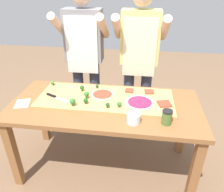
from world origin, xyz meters
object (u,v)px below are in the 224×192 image
cook_left (84,52)px  prep_table (105,113)px  broccoli_floret_back_mid (82,88)px  broccoli_floret_center_left (97,86)px  pizza_whole_tomato_red (102,95)px  cheese_crumble_a (114,91)px  cook_right (139,54)px  broccoli_floret_back_right (86,101)px  recipe_note (22,103)px  cheese_crumble_d (166,110)px  cheese_crumble_b (72,88)px  cheese_crumble_c (158,108)px  pizza_slice_far_right (129,91)px  broccoli_floret_front_mid (108,105)px  pizza_whole_beet_magenta (140,103)px  broccoli_floret_center_right (119,104)px  sauce_jar (167,117)px  chefs_knife (56,97)px  pizza_slice_center (164,104)px  broccoli_floret_front_right (87,94)px  broccoli_floret_back_left (73,102)px  broccoli_floret_front_left (53,83)px  flour_cup (133,119)px  pizza_slice_near_left (149,92)px

cook_left → prep_table: bearing=-63.1°
broccoli_floret_back_mid → broccoli_floret_center_left: bearing=31.8°
pizza_whole_tomato_red → prep_table: bearing=-69.8°
cheese_crumble_a → cook_right: 0.55m
broccoli_floret_back_right → recipe_note: broccoli_floret_back_right is taller
recipe_note → broccoli_floret_back_right: bearing=4.0°
cheese_crumble_d → cheese_crumble_a: bearing=148.5°
broccoli_floret_back_mid → broccoli_floret_back_right: 0.24m
cheese_crumble_b → cheese_crumble_d: 0.93m
pizza_whole_tomato_red → cheese_crumble_c: same height
pizza_slice_far_right → broccoli_floret_front_mid: 0.36m
broccoli_floret_front_mid → cook_right: cook_right is taller
pizza_whole_beet_magenta → broccoli_floret_back_right: (-0.46, -0.07, 0.02)m
broccoli_floret_center_right → sauce_jar: sauce_jar is taller
cheese_crumble_d → cook_left: (-0.86, 0.74, 0.22)m
sauce_jar → cook_left: size_ratio=0.07×
cheese_crumble_c → chefs_knife: bearing=175.5°
prep_table → pizza_slice_center: (0.52, 0.03, 0.13)m
pizza_slice_far_right → cheese_crumble_a: 0.14m
broccoli_floret_front_right → cook_right: bearing=54.9°
recipe_note → pizza_whole_beet_magenta: bearing=6.0°
pizza_slice_center → recipe_note: bearing=-174.5°
pizza_whole_beet_magenta → pizza_slice_far_right: size_ratio=3.26×
cheese_crumble_a → cheese_crumble_d: bearing=-31.5°
sauce_jar → broccoli_floret_back_mid: bearing=152.7°
broccoli_floret_front_right → broccoli_floret_back_left: bearing=-122.7°
pizza_whole_tomato_red → cook_right: size_ratio=0.13×
broccoli_floret_front_left → flour_cup: (0.84, -0.49, -0.01)m
pizza_whole_beet_magenta → flour_cup: bearing=-99.1°
sauce_jar → cook_left: bearing=133.8°
cheese_crumble_b → flour_cup: bearing=-35.8°
pizza_slice_center → pizza_slice_far_right: bearing=147.1°
pizza_slice_near_left → cheese_crumble_b: size_ratio=4.54×
broccoli_floret_front_mid → cheese_crumble_a: size_ratio=3.19×
cheese_crumble_c → broccoli_floret_front_left: bearing=163.1°
pizza_whole_beet_magenta → pizza_slice_near_left: size_ratio=2.97×
pizza_whole_beet_magenta → sauce_jar: size_ratio=2.15×
pizza_whole_tomato_red → cook_left: cook_left is taller
broccoli_floret_back_left → cook_left: size_ratio=0.04×
chefs_knife → pizza_whole_tomato_red: (0.42, 0.10, 0.00)m
pizza_whole_tomato_red → broccoli_floret_back_right: (-0.12, -0.17, 0.02)m
pizza_whole_tomato_red → broccoli_floret_front_right: broccoli_floret_front_right is taller
broccoli_floret_front_left → flour_cup: flour_cup is taller
sauce_jar → cook_right: cook_right is taller
broccoli_floret_center_right → cheese_crumble_a: 0.29m
broccoli_floret_front_mid → flour_cup: (0.22, -0.15, -0.02)m
pizza_whole_tomato_red → broccoli_floret_back_right: bearing=-125.1°
pizza_slice_far_right → cheese_crumble_b: cheese_crumble_b is taller
broccoli_floret_front_mid → broccoli_floret_center_right: 0.10m
cheese_crumble_c → cook_left: bearing=137.7°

